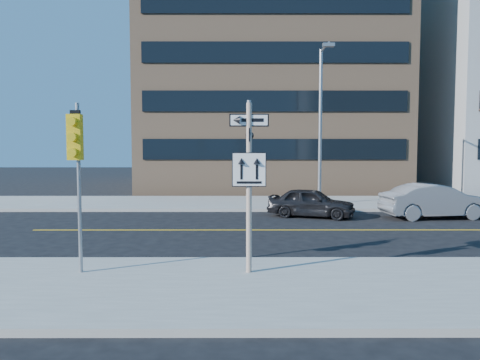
{
  "coord_description": "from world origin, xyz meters",
  "views": [
    {
      "loc": [
        -0.24,
        -13.46,
        3.12
      ],
      "look_at": [
        -0.2,
        4.0,
        1.9
      ],
      "focal_mm": 35.0,
      "sensor_mm": 36.0,
      "label": 1
    }
  ],
  "objects_px": {
    "sign_pole": "(249,176)",
    "traffic_signal": "(76,151)",
    "parked_car_b": "(435,201)",
    "streetlight_a": "(321,116)",
    "parked_car_a": "(311,203)"
  },
  "relations": [
    {
      "from": "sign_pole",
      "to": "traffic_signal",
      "type": "xyz_separation_m",
      "value": [
        -4.0,
        -0.15,
        0.59
      ]
    },
    {
      "from": "traffic_signal",
      "to": "streetlight_a",
      "type": "distance_m",
      "value": 15.72
    },
    {
      "from": "parked_car_a",
      "to": "streetlight_a",
      "type": "relative_size",
      "value": 0.48
    },
    {
      "from": "parked_car_b",
      "to": "streetlight_a",
      "type": "bearing_deg",
      "value": 42.59
    },
    {
      "from": "parked_car_a",
      "to": "streetlight_a",
      "type": "xyz_separation_m",
      "value": [
        1.01,
        3.46,
        4.1
      ]
    },
    {
      "from": "parked_car_a",
      "to": "parked_car_b",
      "type": "distance_m",
      "value": 5.41
    },
    {
      "from": "traffic_signal",
      "to": "streetlight_a",
      "type": "bearing_deg",
      "value": 59.2
    },
    {
      "from": "traffic_signal",
      "to": "parked_car_a",
      "type": "xyz_separation_m",
      "value": [
        6.99,
        9.96,
        -2.37
      ]
    },
    {
      "from": "sign_pole",
      "to": "traffic_signal",
      "type": "relative_size",
      "value": 1.02
    },
    {
      "from": "sign_pole",
      "to": "streetlight_a",
      "type": "bearing_deg",
      "value": 73.23
    },
    {
      "from": "sign_pole",
      "to": "traffic_signal",
      "type": "distance_m",
      "value": 4.05
    },
    {
      "from": "parked_car_b",
      "to": "streetlight_a",
      "type": "height_order",
      "value": "streetlight_a"
    },
    {
      "from": "parked_car_a",
      "to": "sign_pole",
      "type": "bearing_deg",
      "value": -177.63
    },
    {
      "from": "traffic_signal",
      "to": "streetlight_a",
      "type": "xyz_separation_m",
      "value": [
        8.0,
        13.42,
        1.73
      ]
    },
    {
      "from": "parked_car_a",
      "to": "parked_car_b",
      "type": "xyz_separation_m",
      "value": [
        5.4,
        -0.37,
        0.11
      ]
    }
  ]
}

